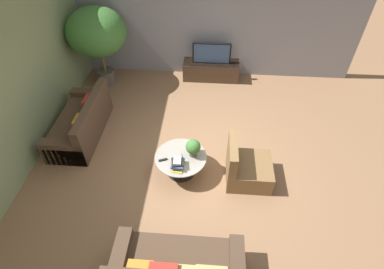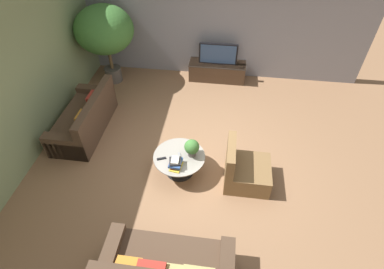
{
  "view_description": "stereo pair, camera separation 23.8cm",
  "coord_description": "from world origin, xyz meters",
  "px_view_note": "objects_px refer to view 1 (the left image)",
  "views": [
    {
      "loc": [
        0.13,
        -3.92,
        4.42
      ],
      "look_at": [
        -0.17,
        0.14,
        0.55
      ],
      "focal_mm": 28.0,
      "sensor_mm": 36.0,
      "label": 1
    },
    {
      "loc": [
        0.37,
        -3.89,
        4.42
      ],
      "look_at": [
        -0.17,
        0.14,
        0.55
      ],
      "focal_mm": 28.0,
      "sensor_mm": 36.0,
      "label": 2
    }
  ],
  "objects_px": {
    "couch_by_wall": "(82,123)",
    "armchair_wicker": "(246,168)",
    "coffee_table": "(181,161)",
    "media_console": "(211,70)",
    "potted_palm_tall": "(97,33)",
    "television": "(212,53)",
    "potted_plant_tabletop": "(193,147)"
  },
  "relations": [
    {
      "from": "armchair_wicker",
      "to": "potted_plant_tabletop",
      "type": "height_order",
      "value": "armchair_wicker"
    },
    {
      "from": "couch_by_wall",
      "to": "potted_palm_tall",
      "type": "bearing_deg",
      "value": -178.74
    },
    {
      "from": "media_console",
      "to": "coffee_table",
      "type": "xyz_separation_m",
      "value": [
        -0.46,
        -3.26,
        0.05
      ]
    },
    {
      "from": "television",
      "to": "potted_plant_tabletop",
      "type": "bearing_deg",
      "value": -94.21
    },
    {
      "from": "couch_by_wall",
      "to": "potted_plant_tabletop",
      "type": "height_order",
      "value": "couch_by_wall"
    },
    {
      "from": "television",
      "to": "potted_plant_tabletop",
      "type": "xyz_separation_m",
      "value": [
        -0.24,
        -3.2,
        -0.11
      ]
    },
    {
      "from": "television",
      "to": "coffee_table",
      "type": "xyz_separation_m",
      "value": [
        -0.46,
        -3.26,
        -0.44
      ]
    },
    {
      "from": "coffee_table",
      "to": "armchair_wicker",
      "type": "bearing_deg",
      "value": -2.7
    },
    {
      "from": "potted_plant_tabletop",
      "to": "couch_by_wall",
      "type": "bearing_deg",
      "value": 160.6
    },
    {
      "from": "armchair_wicker",
      "to": "potted_palm_tall",
      "type": "distance_m",
      "value": 4.59
    },
    {
      "from": "media_console",
      "to": "couch_by_wall",
      "type": "xyz_separation_m",
      "value": [
        -2.63,
        -2.36,
        0.04
      ]
    },
    {
      "from": "coffee_table",
      "to": "potted_palm_tall",
      "type": "height_order",
      "value": "potted_palm_tall"
    },
    {
      "from": "television",
      "to": "potted_palm_tall",
      "type": "relative_size",
      "value": 0.49
    },
    {
      "from": "media_console",
      "to": "coffee_table",
      "type": "distance_m",
      "value": 3.29
    },
    {
      "from": "couch_by_wall",
      "to": "potted_plant_tabletop",
      "type": "xyz_separation_m",
      "value": [
        2.4,
        -0.84,
        0.34
      ]
    },
    {
      "from": "potted_palm_tall",
      "to": "armchair_wicker",
      "type": "bearing_deg",
      "value": -40.37
    },
    {
      "from": "armchair_wicker",
      "to": "potted_palm_tall",
      "type": "relative_size",
      "value": 0.44
    },
    {
      "from": "potted_palm_tall",
      "to": "potted_plant_tabletop",
      "type": "distance_m",
      "value": 3.77
    },
    {
      "from": "coffee_table",
      "to": "potted_palm_tall",
      "type": "xyz_separation_m",
      "value": [
        -2.22,
        2.84,
        1.06
      ]
    },
    {
      "from": "television",
      "to": "couch_by_wall",
      "type": "xyz_separation_m",
      "value": [
        -2.63,
        -2.35,
        -0.45
      ]
    },
    {
      "from": "potted_plant_tabletop",
      "to": "media_console",
      "type": "bearing_deg",
      "value": 85.79
    },
    {
      "from": "television",
      "to": "coffee_table",
      "type": "height_order",
      "value": "television"
    },
    {
      "from": "potted_palm_tall",
      "to": "potted_plant_tabletop",
      "type": "xyz_separation_m",
      "value": [
        2.44,
        -2.78,
        -0.73
      ]
    },
    {
      "from": "media_console",
      "to": "armchair_wicker",
      "type": "distance_m",
      "value": 3.39
    },
    {
      "from": "television",
      "to": "media_console",
      "type": "bearing_deg",
      "value": 90.0
    },
    {
      "from": "television",
      "to": "couch_by_wall",
      "type": "relative_size",
      "value": 0.52
    },
    {
      "from": "television",
      "to": "armchair_wicker",
      "type": "relative_size",
      "value": 1.12
    },
    {
      "from": "couch_by_wall",
      "to": "armchair_wicker",
      "type": "xyz_separation_m",
      "value": [
        3.36,
        -0.96,
        -0.01
      ]
    },
    {
      "from": "armchair_wicker",
      "to": "potted_palm_tall",
      "type": "xyz_separation_m",
      "value": [
        -3.4,
        2.89,
        1.08
      ]
    },
    {
      "from": "media_console",
      "to": "couch_by_wall",
      "type": "height_order",
      "value": "couch_by_wall"
    },
    {
      "from": "coffee_table",
      "to": "media_console",
      "type": "bearing_deg",
      "value": 82.0
    },
    {
      "from": "potted_plant_tabletop",
      "to": "armchair_wicker",
      "type": "bearing_deg",
      "value": -6.68
    }
  ]
}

